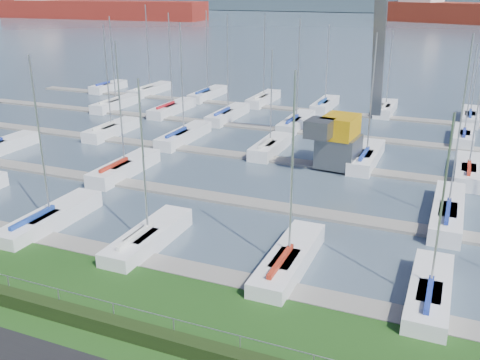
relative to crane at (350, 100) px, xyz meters
The scene contains 8 objects.
water 232.69m from the crane, 90.85° to the left, with size 800.00×540.00×0.20m, color #49596A.
hedge 28.46m from the crane, 97.04° to the right, with size 80.00×0.70×0.70m, color black.
fence 27.93m from the crane, 97.14° to the right, with size 0.04×0.04×80.00m, color #9B9DA4.
foothill 302.61m from the crane, 90.65° to the left, with size 900.00×80.00×12.00m, color #435562.
docks 6.68m from the crane, 157.69° to the right, with size 90.00×41.60×0.25m.
crane is the anchor object (origin of this frame).
cargo_ship_west 224.06m from the crane, 132.52° to the left, with size 98.90×23.96×21.50m.
sailboat_fleet 3.34m from the crane, 157.37° to the left, with size 74.67×49.82×13.31m.
Camera 1 is at (11.79, -16.30, 14.22)m, focal length 40.00 mm.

